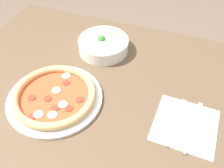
{
  "coord_description": "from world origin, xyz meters",
  "views": [
    {
      "loc": [
        0.3,
        -0.58,
        1.43
      ],
      "look_at": [
        0.09,
        -0.0,
        0.79
      ],
      "focal_mm": 40.0,
      "sensor_mm": 36.0,
      "label": 1
    }
  ],
  "objects_px": {
    "fork": "(176,122)",
    "pizza": "(54,96)",
    "knife": "(193,129)",
    "bowl": "(103,44)"
  },
  "relations": [
    {
      "from": "fork",
      "to": "knife",
      "type": "relative_size",
      "value": 0.95
    },
    {
      "from": "pizza",
      "to": "fork",
      "type": "height_order",
      "value": "pizza"
    },
    {
      "from": "bowl",
      "to": "knife",
      "type": "bearing_deg",
      "value": -34.11
    },
    {
      "from": "bowl",
      "to": "fork",
      "type": "relative_size",
      "value": 1.04
    },
    {
      "from": "fork",
      "to": "pizza",
      "type": "bearing_deg",
      "value": 102.52
    },
    {
      "from": "bowl",
      "to": "pizza",
      "type": "bearing_deg",
      "value": -100.63
    },
    {
      "from": "pizza",
      "to": "fork",
      "type": "distance_m",
      "value": 0.41
    },
    {
      "from": "knife",
      "to": "fork",
      "type": "bearing_deg",
      "value": 88.74
    },
    {
      "from": "bowl",
      "to": "fork",
      "type": "bearing_deg",
      "value": -37.18
    },
    {
      "from": "bowl",
      "to": "fork",
      "type": "distance_m",
      "value": 0.44
    }
  ]
}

